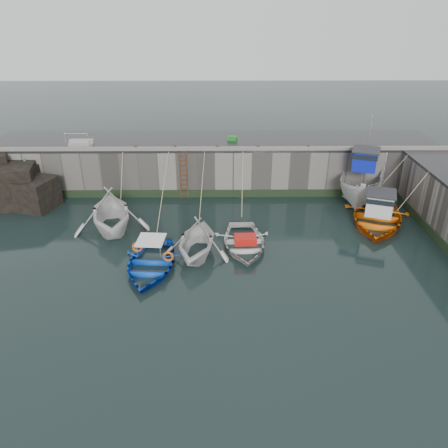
{
  "coord_description": "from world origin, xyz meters",
  "views": [
    {
      "loc": [
        0.37,
        -16.76,
        11.41
      ],
      "look_at": [
        0.56,
        3.56,
        1.2
      ],
      "focal_mm": 35.0,
      "sensor_mm": 36.0,
      "label": 1
    }
  ],
  "objects_px": {
    "boat_near_blue": "(151,268)",
    "boat_near_blacktrim": "(197,254)",
    "bollard_a": "(136,148)",
    "bollard_d": "(258,147)",
    "bollard_b": "(175,148)",
    "boat_far_white": "(362,184)",
    "ladder": "(184,175)",
    "bollard_c": "(217,147)",
    "boat_near_white": "(113,229)",
    "fish_crate": "(232,138)",
    "bollard_e": "(308,147)",
    "boat_near_navy": "(244,246)",
    "boat_far_orange": "(377,217)"
  },
  "relations": [
    {
      "from": "bollard_c",
      "to": "fish_crate",
      "type": "bearing_deg",
      "value": 64.69
    },
    {
      "from": "boat_near_navy",
      "to": "boat_far_orange",
      "type": "bearing_deg",
      "value": 16.97
    },
    {
      "from": "boat_near_blacktrim",
      "to": "boat_far_orange",
      "type": "xyz_separation_m",
      "value": [
        10.31,
        3.5,
        0.39
      ]
    },
    {
      "from": "boat_near_blue",
      "to": "boat_near_blacktrim",
      "type": "height_order",
      "value": "boat_near_blacktrim"
    },
    {
      "from": "boat_near_blacktrim",
      "to": "bollard_e",
      "type": "height_order",
      "value": "bollard_e"
    },
    {
      "from": "ladder",
      "to": "bollard_b",
      "type": "xyz_separation_m",
      "value": [
        -0.5,
        0.34,
        1.71
      ]
    },
    {
      "from": "boat_near_navy",
      "to": "fish_crate",
      "type": "xyz_separation_m",
      "value": [
        -0.39,
        9.06,
        3.3
      ]
    },
    {
      "from": "boat_near_navy",
      "to": "bollard_b",
      "type": "height_order",
      "value": "bollard_b"
    },
    {
      "from": "ladder",
      "to": "boat_far_orange",
      "type": "distance_m",
      "value": 12.18
    },
    {
      "from": "bollard_e",
      "to": "ladder",
      "type": "bearing_deg",
      "value": -177.6
    },
    {
      "from": "bollard_c",
      "to": "bollard_d",
      "type": "relative_size",
      "value": 1.0
    },
    {
      "from": "boat_far_white",
      "to": "fish_crate",
      "type": "xyz_separation_m",
      "value": [
        -8.27,
        2.98,
        2.19
      ]
    },
    {
      "from": "bollard_b",
      "to": "bollard_c",
      "type": "bearing_deg",
      "value": 0.0
    },
    {
      "from": "bollard_d",
      "to": "bollard_e",
      "type": "bearing_deg",
      "value": 0.0
    },
    {
      "from": "boat_near_blacktrim",
      "to": "bollard_a",
      "type": "relative_size",
      "value": 15.48
    },
    {
      "from": "boat_far_white",
      "to": "bollard_d",
      "type": "distance_m",
      "value": 7.08
    },
    {
      "from": "boat_near_white",
      "to": "boat_far_white",
      "type": "bearing_deg",
      "value": 0.32
    },
    {
      "from": "boat_far_orange",
      "to": "bollard_e",
      "type": "xyz_separation_m",
      "value": [
        -3.48,
        4.24,
        2.91
      ]
    },
    {
      "from": "boat_near_navy",
      "to": "boat_near_blue",
      "type": "bearing_deg",
      "value": -157.35
    },
    {
      "from": "boat_near_blacktrim",
      "to": "bollard_b",
      "type": "height_order",
      "value": "bollard_b"
    },
    {
      "from": "fish_crate",
      "to": "bollard_e",
      "type": "distance_m",
      "value": 5.24
    },
    {
      "from": "bollard_b",
      "to": "bollard_d",
      "type": "relative_size",
      "value": 1.0
    },
    {
      "from": "ladder",
      "to": "bollard_e",
      "type": "distance_m",
      "value": 8.19
    },
    {
      "from": "ladder",
      "to": "bollard_a",
      "type": "height_order",
      "value": "bollard_a"
    },
    {
      "from": "boat_near_blacktrim",
      "to": "boat_near_navy",
      "type": "height_order",
      "value": "boat_near_blacktrim"
    },
    {
      "from": "boat_near_white",
      "to": "fish_crate",
      "type": "relative_size",
      "value": 8.75
    },
    {
      "from": "boat_near_navy",
      "to": "bollard_d",
      "type": "xyz_separation_m",
      "value": [
        1.2,
        6.91,
        3.3
      ]
    },
    {
      "from": "ladder",
      "to": "boat_near_blacktrim",
      "type": "relative_size",
      "value": 0.74
    },
    {
      "from": "bollard_a",
      "to": "bollard_d",
      "type": "bearing_deg",
      "value": 0.0
    },
    {
      "from": "boat_far_white",
      "to": "bollard_b",
      "type": "xyz_separation_m",
      "value": [
        -11.99,
        0.83,
        2.19
      ]
    },
    {
      "from": "bollard_b",
      "to": "bollard_a",
      "type": "bearing_deg",
      "value": 180.0
    },
    {
      "from": "ladder",
      "to": "bollard_c",
      "type": "xyz_separation_m",
      "value": [
        2.2,
        0.34,
        1.71
      ]
    },
    {
      "from": "boat_near_blue",
      "to": "boat_far_white",
      "type": "relative_size",
      "value": 0.65
    },
    {
      "from": "boat_near_blacktrim",
      "to": "bollard_e",
      "type": "bearing_deg",
      "value": 56.57
    },
    {
      "from": "boat_near_blacktrim",
      "to": "bollard_a",
      "type": "height_order",
      "value": "bollard_a"
    },
    {
      "from": "bollard_b",
      "to": "boat_near_blue",
      "type": "bearing_deg",
      "value": -93.34
    },
    {
      "from": "ladder",
      "to": "bollard_c",
      "type": "bearing_deg",
      "value": 8.67
    },
    {
      "from": "boat_near_white",
      "to": "bollard_e",
      "type": "distance_m",
      "value": 13.16
    },
    {
      "from": "ladder",
      "to": "boat_near_white",
      "type": "height_order",
      "value": "ladder"
    },
    {
      "from": "boat_near_white",
      "to": "bollard_c",
      "type": "height_order",
      "value": "bollard_c"
    },
    {
      "from": "boat_near_blacktrim",
      "to": "bollard_c",
      "type": "distance_m",
      "value": 8.48
    },
    {
      "from": "boat_far_orange",
      "to": "boat_near_blue",
      "type": "bearing_deg",
      "value": -139.59
    },
    {
      "from": "boat_near_white",
      "to": "bollard_e",
      "type": "height_order",
      "value": "bollard_e"
    },
    {
      "from": "bollard_d",
      "to": "boat_near_blacktrim",
      "type": "bearing_deg",
      "value": -115.1
    },
    {
      "from": "boat_near_blue",
      "to": "boat_far_orange",
      "type": "xyz_separation_m",
      "value": [
        12.51,
        4.77,
        0.39
      ]
    },
    {
      "from": "boat_near_blue",
      "to": "boat_near_blacktrim",
      "type": "distance_m",
      "value": 2.54
    },
    {
      "from": "boat_near_blue",
      "to": "fish_crate",
      "type": "relative_size",
      "value": 8.08
    },
    {
      "from": "fish_crate",
      "to": "bollard_b",
      "type": "xyz_separation_m",
      "value": [
        -3.72,
        -2.15,
        -0.0
      ]
    },
    {
      "from": "bollard_d",
      "to": "boat_near_navy",
      "type": "bearing_deg",
      "value": -99.82
    },
    {
      "from": "fish_crate",
      "to": "boat_far_orange",
      "type": "bearing_deg",
      "value": -16.78
    }
  ]
}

